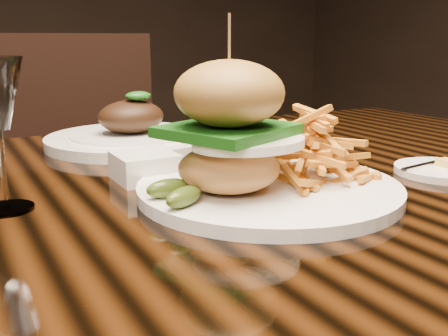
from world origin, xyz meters
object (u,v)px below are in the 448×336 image
far_dish (132,135)px  chair_far (90,176)px  burger_plate (267,149)px  dining_table (171,239)px

far_dish → chair_far: (0.07, 0.62, -0.23)m
burger_plate → chair_far: (0.03, 0.99, -0.27)m
dining_table → far_dish: bearing=80.8°
dining_table → chair_far: (0.12, 0.89, -0.13)m
far_dish → chair_far: chair_far is taller
dining_table → burger_plate: burger_plate is taller
far_dish → chair_far: size_ratio=0.32×
dining_table → chair_far: chair_far is taller
far_dish → chair_far: bearing=83.2°
chair_far → dining_table: bearing=-94.5°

